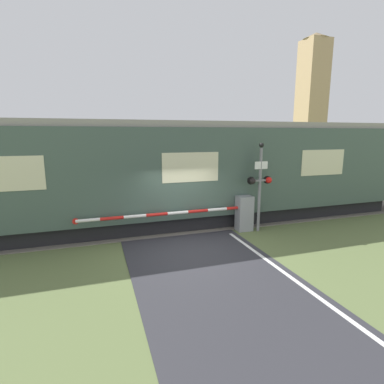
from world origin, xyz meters
name	(u,v)px	position (x,y,z in m)	size (l,w,h in m)	color
ground_plane	(191,250)	(0.00, 0.00, 0.00)	(80.00, 80.00, 0.00)	#5B6B3D
track_bed	(169,223)	(0.00, 3.02, 0.02)	(36.00, 3.20, 0.13)	#666056
train	(179,173)	(0.47, 3.02, 2.13)	(21.25, 3.05, 4.17)	black
crossing_barrier	(232,213)	(2.04, 1.26, 0.72)	(6.48, 0.44, 1.36)	gray
signal_post	(260,182)	(3.06, 1.03, 1.92)	(0.99, 0.26, 3.38)	gray
distant_building	(311,99)	(24.46, 24.75, 8.13)	(3.28, 3.28, 16.09)	tan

